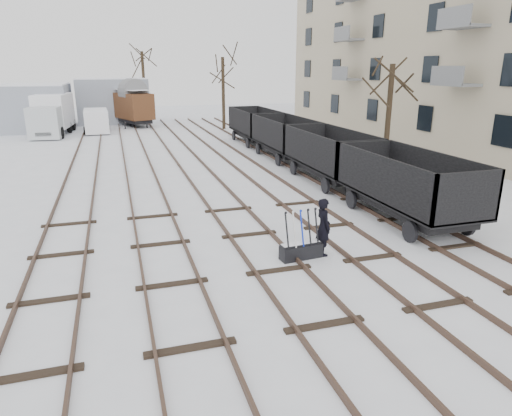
{
  "coord_description": "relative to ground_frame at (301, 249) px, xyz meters",
  "views": [
    {
      "loc": [
        -4.09,
        -11.09,
        5.51
      ],
      "look_at": [
        0.02,
        2.26,
        1.2
      ],
      "focal_mm": 32.0,
      "sensor_mm": 36.0,
      "label": 1
    }
  ],
  "objects": [
    {
      "name": "ground",
      "position": [
        -0.94,
        -0.66,
        -0.28
      ],
      "size": [
        120.0,
        120.0,
        0.0
      ],
      "primitive_type": "plane",
      "color": "white",
      "rests_on": "ground"
    },
    {
      "name": "tracks",
      "position": [
        -0.94,
        13.02,
        -0.21
      ],
      "size": [
        13.9,
        52.0,
        0.16
      ],
      "color": "black",
      "rests_on": "ground"
    },
    {
      "name": "apartment_block",
      "position": [
        19.01,
        13.34,
        7.76
      ],
      "size": [
        10.12,
        45.0,
        16.1
      ],
      "color": "#BEAF92",
      "rests_on": "ground"
    },
    {
      "name": "shed_left",
      "position": [
        -13.94,
        35.34,
        1.76
      ],
      "size": [
        10.0,
        8.0,
        4.1
      ],
      "color": "#9096A3",
      "rests_on": "ground"
    },
    {
      "name": "shed_right",
      "position": [
        -4.94,
        39.34,
        1.96
      ],
      "size": [
        7.0,
        6.0,
        4.5
      ],
      "color": "#9096A3",
      "rests_on": "ground"
    },
    {
      "name": "ground_frame",
      "position": [
        0.0,
        0.0,
        0.0
      ],
      "size": [
        1.34,
        0.57,
        1.49
      ],
      "rotation": [
        0.0,
        0.0,
        0.12
      ],
      "color": "black",
      "rests_on": "ground"
    },
    {
      "name": "worker",
      "position": [
        0.75,
        0.1,
        0.61
      ],
      "size": [
        0.45,
        0.66,
        1.79
      ],
      "primitive_type": "imported",
      "rotation": [
        0.0,
        0.0,
        1.6
      ],
      "color": "black",
      "rests_on": "ground"
    },
    {
      "name": "freight_wagon_a",
      "position": [
        5.06,
        2.17,
        0.69
      ],
      "size": [
        2.48,
        6.21,
        2.54
      ],
      "color": "black",
      "rests_on": "ground"
    },
    {
      "name": "freight_wagon_b",
      "position": [
        5.06,
        8.57,
        0.69
      ],
      "size": [
        2.48,
        6.21,
        2.54
      ],
      "color": "black",
      "rests_on": "ground"
    },
    {
      "name": "freight_wagon_c",
      "position": [
        5.06,
        14.97,
        0.69
      ],
      "size": [
        2.48,
        6.21,
        2.54
      ],
      "color": "black",
      "rests_on": "ground"
    },
    {
      "name": "freight_wagon_d",
      "position": [
        5.06,
        21.37,
        0.69
      ],
      "size": [
        2.48,
        6.21,
        2.54
      ],
      "color": "black",
      "rests_on": "ground"
    },
    {
      "name": "box_van_wagon",
      "position": [
        -3.11,
        34.54,
        1.76
      ],
      "size": [
        3.91,
        5.15,
        3.51
      ],
      "rotation": [
        0.0,
        0.0,
        0.37
      ],
      "color": "black",
      "rests_on": "ground"
    },
    {
      "name": "lorry",
      "position": [
        -10.02,
        30.64,
        1.45
      ],
      "size": [
        2.97,
        7.6,
        3.37
      ],
      "rotation": [
        0.0,
        0.0,
        -0.11
      ],
      "color": "black",
      "rests_on": "ground"
    },
    {
      "name": "panel_van",
      "position": [
        -6.55,
        31.2,
        0.76
      ],
      "size": [
        2.12,
        4.6,
        2.0
      ],
      "rotation": [
        0.0,
        0.0,
        0.04
      ],
      "color": "white",
      "rests_on": "ground"
    },
    {
      "name": "tree_near",
      "position": [
        9.42,
        10.43,
        2.57
      ],
      "size": [
        0.3,
        0.3,
        5.71
      ],
      "primitive_type": "cylinder",
      "color": "black",
      "rests_on": "ground"
    },
    {
      "name": "tree_far_left",
      "position": [
        -1.78,
        38.13,
        3.26
      ],
      "size": [
        0.3,
        0.3,
        7.08
      ],
      "primitive_type": "cylinder",
      "color": "black",
      "rests_on": "ground"
    },
    {
      "name": "tree_far_right",
      "position": [
        4.79,
        30.44,
        2.93
      ],
      "size": [
        0.3,
        0.3,
        6.42
      ],
      "primitive_type": "cylinder",
      "color": "black",
      "rests_on": "ground"
    }
  ]
}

